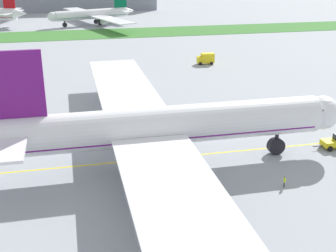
{
  "coord_description": "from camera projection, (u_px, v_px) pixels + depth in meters",
  "views": [
    {
      "loc": [
        -7.53,
        -62.87,
        29.86
      ],
      "look_at": [
        6.95,
        2.83,
        3.98
      ],
      "focal_mm": 47.95,
      "sensor_mm": 36.0,
      "label": 1
    }
  ],
  "objects": [
    {
      "name": "ground_plane",
      "position": [
        128.0,
        160.0,
        69.54
      ],
      "size": [
        600.0,
        600.0,
        0.0
      ],
      "primitive_type": "plane",
      "color": "#9399A0",
      "rests_on": "ground"
    },
    {
      "name": "parked_airliner_far_outer",
      "position": [
        93.0,
        14.0,
        200.18
      ],
      "size": [
        39.69,
        64.02,
        13.62
      ],
      "color": "white",
      "rests_on": "ground"
    },
    {
      "name": "airliner_foreground",
      "position": [
        156.0,
        127.0,
        65.43
      ],
      "size": [
        58.55,
        93.21,
        18.32
      ],
      "color": "white",
      "rests_on": "ground"
    },
    {
      "name": "ground_crew_wingwalker_port",
      "position": [
        284.0,
        181.0,
        61.07
      ],
      "size": [
        0.35,
        0.53,
        1.59
      ],
      "color": "black",
      "rests_on": "ground"
    },
    {
      "name": "service_truck_baggage_loader",
      "position": [
        206.0,
        58.0,
        129.24
      ],
      "size": [
        4.97,
        2.6,
        3.15
      ],
      "color": "yellow",
      "rests_on": "ground"
    },
    {
      "name": "pushback_tug",
      "position": [
        336.0,
        142.0,
        73.48
      ],
      "size": [
        6.3,
        2.55,
        2.29
      ],
      "color": "yellow",
      "rests_on": "ground"
    },
    {
      "name": "service_truck_fuel_bowser",
      "position": [
        119.0,
        76.0,
        111.38
      ],
      "size": [
        6.44,
        3.12,
        2.73
      ],
      "color": "white",
      "rests_on": "ground"
    },
    {
      "name": "ground_crew_marshaller_front",
      "position": [
        151.0,
        244.0,
        47.76
      ],
      "size": [
        0.55,
        0.36,
        1.63
      ],
      "color": "black",
      "rests_on": "ground"
    },
    {
      "name": "grass_median_strip",
      "position": [
        88.0,
        34.0,
        177.61
      ],
      "size": [
        320.0,
        24.0,
        0.1
      ],
      "primitive_type": "cube",
      "color": "#38722D",
      "rests_on": "ground"
    },
    {
      "name": "apron_taxi_line",
      "position": [
        129.0,
        161.0,
        69.02
      ],
      "size": [
        280.0,
        0.36,
        0.01
      ],
      "primitive_type": "cube",
      "color": "yellow",
      "rests_on": "ground"
    }
  ]
}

